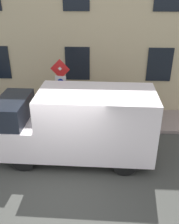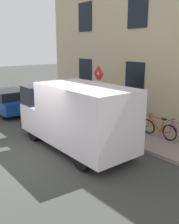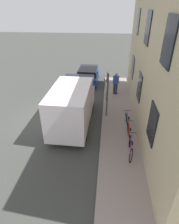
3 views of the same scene
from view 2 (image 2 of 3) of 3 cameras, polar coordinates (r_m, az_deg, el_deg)
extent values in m
plane|color=#3B3C38|center=(9.57, -11.52, -9.37)|extent=(80.00, 80.00, 0.00)
cube|color=gray|center=(11.90, 6.43, -3.97)|extent=(2.00, 15.33, 0.14)
cube|color=#C1B088|center=(12.29, 11.46, 13.67)|extent=(0.70, 13.33, 7.40)
cube|color=black|center=(12.10, 10.02, 7.39)|extent=(0.06, 1.10, 1.50)
cube|color=black|center=(14.73, -0.93, 8.87)|extent=(0.06, 1.10, 1.50)
cube|color=black|center=(12.10, 10.68, 21.43)|extent=(0.06, 1.10, 1.50)
cube|color=black|center=(14.74, -0.99, 20.40)|extent=(0.06, 1.10, 1.50)
cylinder|color=#474C47|center=(11.36, 2.21, 2.79)|extent=(0.09, 0.09, 2.76)
pyramid|color=silver|center=(11.14, 1.92, 8.43)|extent=(0.12, 0.50, 0.50)
pyramid|color=red|center=(11.14, 1.94, 8.43)|extent=(0.10, 0.56, 0.56)
cube|color=white|center=(11.22, 1.98, 5.64)|extent=(0.11, 0.44, 0.56)
cylinder|color=#1933B2|center=(11.20, 1.89, 5.93)|extent=(0.05, 0.24, 0.24)
pyramid|color=silver|center=(11.31, 1.87, 2.88)|extent=(0.12, 0.50, 0.50)
pyramid|color=red|center=(11.31, 1.89, 2.88)|extent=(0.10, 0.56, 0.56)
cube|color=white|center=(9.07, -0.98, -0.94)|extent=(2.06, 3.83, 2.18)
cube|color=white|center=(11.32, -9.01, -0.79)|extent=(2.02, 1.43, 1.10)
cube|color=black|center=(11.29, -9.72, 3.84)|extent=(1.94, 1.01, 0.84)
cube|color=black|center=(12.05, -10.71, -1.74)|extent=(2.00, 0.19, 0.28)
cylinder|color=black|center=(10.87, -12.32, -4.31)|extent=(0.23, 0.76, 0.76)
cylinder|color=black|center=(11.70, -4.59, -2.65)|extent=(0.23, 0.76, 0.76)
cylinder|color=black|center=(8.21, -1.73, -10.35)|extent=(0.23, 0.76, 0.76)
cylinder|color=black|center=(9.28, 7.08, -7.43)|extent=(0.23, 0.76, 0.76)
cube|color=#153D93|center=(15.81, -17.82, 1.99)|extent=(1.79, 4.02, 0.64)
cube|color=black|center=(15.53, -17.69, 3.67)|extent=(1.64, 2.42, 0.60)
cylinder|color=black|center=(17.35, -16.97, 2.18)|extent=(0.19, 0.60, 0.60)
cylinder|color=black|center=(14.41, -18.68, -0.41)|extent=(0.19, 0.60, 0.60)
cylinder|color=black|center=(14.98, -13.14, 0.54)|extent=(0.19, 0.60, 0.60)
torus|color=black|center=(10.74, 17.43, -4.38)|extent=(0.17, 0.67, 0.66)
cylinder|color=purple|center=(10.49, 18.98, -3.78)|extent=(0.08, 0.60, 0.60)
cylinder|color=purple|center=(10.65, 17.64, -3.16)|extent=(0.04, 0.09, 0.50)
cylinder|color=#262626|center=(10.56, 17.87, -1.65)|extent=(0.46, 0.06, 0.03)
torus|color=black|center=(11.28, 12.88, -3.17)|extent=(0.14, 0.66, 0.66)
torus|color=black|center=(10.72, 17.35, -4.42)|extent=(0.14, 0.66, 0.66)
cylinder|color=red|center=(11.03, 14.33, -2.54)|extent=(0.04, 0.60, 0.60)
cylinder|color=red|center=(10.91, 14.74, -1.26)|extent=(0.04, 0.73, 0.07)
cylinder|color=red|center=(10.84, 15.88, -3.04)|extent=(0.04, 0.19, 0.55)
cylinder|color=red|center=(10.84, 16.39, -4.37)|extent=(0.04, 0.43, 0.12)
cylinder|color=red|center=(11.19, 13.06, -1.99)|extent=(0.04, 0.09, 0.50)
cube|color=black|center=(10.71, 16.32, -1.54)|extent=(0.08, 0.20, 0.06)
cylinder|color=#262626|center=(11.10, 13.25, -0.55)|extent=(0.46, 0.03, 0.03)
torus|color=black|center=(11.90, 8.88, -2.03)|extent=(0.19, 0.67, 0.66)
torus|color=black|center=(11.30, 12.97, -3.14)|extent=(0.19, 0.67, 0.66)
cylinder|color=#1D61AF|center=(11.64, 10.19, -1.40)|extent=(0.06, 0.60, 0.60)
cylinder|color=#1D61AF|center=(11.53, 10.54, -0.18)|extent=(0.06, 0.73, 0.07)
cylinder|color=#1D61AF|center=(11.44, 11.61, -1.85)|extent=(0.04, 0.19, 0.55)
cylinder|color=#1D61AF|center=(11.43, 12.10, -3.11)|extent=(0.05, 0.43, 0.12)
cylinder|color=#1D61AF|center=(11.82, 9.02, -0.90)|extent=(0.04, 0.09, 0.50)
cube|color=black|center=(11.31, 11.99, -0.41)|extent=(0.09, 0.20, 0.06)
cylinder|color=#262626|center=(11.73, 9.17, 0.47)|extent=(0.46, 0.05, 0.03)
cylinder|color=#262B47|center=(14.51, -5.22, 1.50)|extent=(0.16, 0.16, 0.85)
cylinder|color=#262B47|center=(14.56, -4.54, 1.56)|extent=(0.16, 0.16, 0.85)
cube|color=#2C45A0|center=(14.39, -4.94, 4.38)|extent=(0.46, 0.37, 0.62)
sphere|color=tan|center=(14.32, -4.98, 6.15)|extent=(0.22, 0.22, 0.22)
camera|label=1|loc=(7.21, -60.28, 21.40)|focal=40.69mm
camera|label=3|loc=(7.98, 70.64, 23.54)|focal=29.92mm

